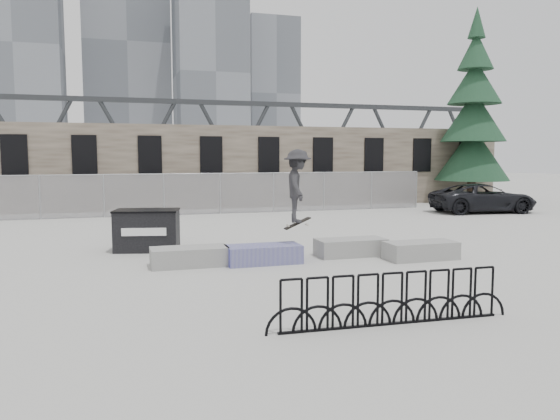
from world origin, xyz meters
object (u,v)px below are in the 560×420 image
at_px(bike_rack, 392,300).
at_px(dumpster, 147,230).
at_px(planter_far_left, 189,256).
at_px(planter_offset, 421,250).
at_px(skateboarder, 298,186).
at_px(spruce_tree, 474,121).
at_px(planter_center_left, 263,253).
at_px(suv, 483,198).
at_px(planter_center_right, 351,246).

bearing_deg(bike_rack, dumpster, 112.24).
distance_m(planter_far_left, bike_rack, 6.59).
bearing_deg(planter_offset, skateboarder, 164.29).
bearing_deg(bike_rack, spruce_tree, 50.98).
distance_m(planter_center_left, bike_rack, 5.84).
bearing_deg(suv, planter_offset, 143.17).
xyz_separation_m(planter_center_right, planter_offset, (1.65, -1.06, 0.00)).
xyz_separation_m(planter_center_left, planter_center_right, (2.71, 0.35, 0.00)).
distance_m(planter_far_left, skateboarder, 3.48).
bearing_deg(planter_offset, planter_far_left, 171.45).
bearing_deg(planter_center_right, planter_center_left, -172.71).
xyz_separation_m(spruce_tree, suv, (-2.59, -4.52, -4.20)).
bearing_deg(skateboarder, planter_center_right, -71.04).
distance_m(dumpster, spruce_tree, 22.84).
height_order(dumpster, suv, suv).
distance_m(planter_center_left, spruce_tree, 22.24).
relative_size(bike_rack, suv, 0.86).
bearing_deg(suv, spruce_tree, -22.73).
xyz_separation_m(planter_offset, bike_rack, (-3.65, -5.08, 0.17)).
relative_size(planter_center_left, dumpster, 0.95).
height_order(planter_center_left, skateboarder, skateboarder).
height_order(planter_center_left, spruce_tree, spruce_tree).
height_order(planter_center_right, spruce_tree, spruce_tree).
relative_size(dumpster, suv, 0.40).
height_order(dumpster, skateboarder, skateboarder).
bearing_deg(bike_rack, planter_center_right, 71.96).
relative_size(planter_far_left, planter_offset, 1.00).
xyz_separation_m(planter_offset, skateboarder, (-3.32, 0.94, 1.79)).
bearing_deg(planter_center_left, dumpster, 134.15).
bearing_deg(suv, skateboarder, 132.19).
bearing_deg(suv, dumpster, 117.90).
height_order(spruce_tree, suv, spruce_tree).
bearing_deg(planter_center_left, suv, 33.70).
bearing_deg(dumpster, planter_offset, -14.28).
relative_size(bike_rack, skateboarder, 2.04).
distance_m(planter_offset, bike_rack, 6.26).
distance_m(planter_center_right, planter_offset, 1.96).
bearing_deg(planter_far_left, suv, 29.75).
height_order(planter_offset, bike_rack, bike_rack).
xyz_separation_m(dumpster, suv, (16.97, 6.46, 0.09)).
xyz_separation_m(planter_offset, dumpster, (-7.23, 3.67, 0.37)).
bearing_deg(planter_center_right, suv, 38.49).
relative_size(planter_far_left, planter_center_right, 1.00).
relative_size(dumpster, skateboarder, 0.96).
xyz_separation_m(planter_center_right, suv, (11.39, 9.06, 0.46)).
bearing_deg(planter_far_left, planter_center_right, 1.42).
height_order(planter_offset, skateboarder, skateboarder).
bearing_deg(suv, planter_center_right, 135.56).
height_order(planter_center_right, planter_offset, same).
height_order(planter_far_left, planter_offset, same).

